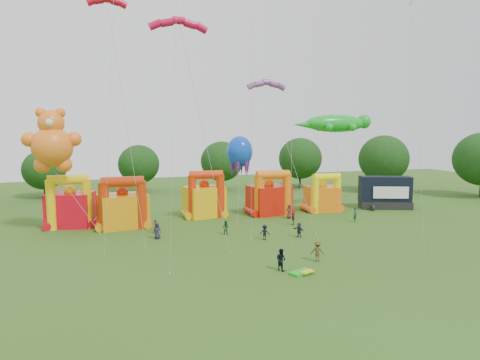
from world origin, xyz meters
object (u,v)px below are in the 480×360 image
object	(u,v)px
bouncy_castle_2	(205,199)
octopus_kite	(239,179)
gecko_kite	(336,132)
spectator_4	(293,219)
teddy_bear_kite	(69,182)
stage_trailer	(385,193)
spectator_0	(157,231)
bouncy_castle_0	(70,207)

from	to	relation	value
bouncy_castle_2	octopus_kite	distance (m)	5.62
gecko_kite	spectator_4	size ratio (longest dim) A/B	9.27
teddy_bear_kite	octopus_kite	distance (m)	22.51
teddy_bear_kite	octopus_kite	xyz separation A→B (m)	(21.60, 6.24, -1.10)
octopus_kite	stage_trailer	bearing A→B (deg)	-5.25
octopus_kite	spectator_0	size ratio (longest dim) A/B	6.19
octopus_kite	gecko_kite	bearing A→B (deg)	-6.30
stage_trailer	spectator_4	bearing A→B (deg)	-160.34
spectator_4	bouncy_castle_2	bearing A→B (deg)	-110.26
stage_trailer	bouncy_castle_0	bearing A→B (deg)	179.04
bouncy_castle_0	gecko_kite	xyz separation A→B (m)	(36.19, -0.24, 9.04)
teddy_bear_kite	octopus_kite	world-z (taller)	teddy_bear_kite
teddy_bear_kite	spectator_4	xyz separation A→B (m)	(26.08, -2.27, -5.33)
stage_trailer	gecko_kite	bearing A→B (deg)	176.53
bouncy_castle_2	teddy_bear_kite	bearing A→B (deg)	-160.30
bouncy_castle_2	teddy_bear_kite	distance (m)	18.00
bouncy_castle_0	bouncy_castle_2	bearing A→B (deg)	3.45
teddy_bear_kite	bouncy_castle_2	bearing A→B (deg)	19.70
bouncy_castle_2	octopus_kite	xyz separation A→B (m)	(5.00, 0.30, 2.53)
bouncy_castle_2	spectator_4	world-z (taller)	bouncy_castle_2
bouncy_castle_2	spectator_0	world-z (taller)	bouncy_castle_2
stage_trailer	spectator_0	bearing A→B (deg)	-166.54
teddy_bear_kite	spectator_4	size ratio (longest dim) A/B	9.42
bouncy_castle_0	stage_trailer	bearing A→B (deg)	-0.96
gecko_kite	spectator_4	bearing A→B (deg)	-144.34
teddy_bear_kite	gecko_kite	xyz separation A→B (m)	(35.76, 4.68, 5.43)
bouncy_castle_2	gecko_kite	size ratio (longest dim) A/B	0.46
bouncy_castle_0	teddy_bear_kite	world-z (taller)	teddy_bear_kite
bouncy_castle_2	stage_trailer	bearing A→B (deg)	-3.69
bouncy_castle_2	octopus_kite	bearing A→B (deg)	3.39
teddy_bear_kite	spectator_0	bearing A→B (deg)	-25.02
gecko_kite	spectator_0	xyz separation A→B (m)	(-26.71, -8.90, -10.63)
teddy_bear_kite	gecko_kite	world-z (taller)	teddy_bear_kite
stage_trailer	gecko_kite	size ratio (longest dim) A/B	0.57
spectator_0	spectator_4	bearing A→B (deg)	21.82
gecko_kite	octopus_kite	bearing A→B (deg)	173.70
gecko_kite	spectator_4	distance (m)	16.05
stage_trailer	octopus_kite	size ratio (longest dim) A/B	0.72
gecko_kite	bouncy_castle_2	bearing A→B (deg)	176.22
bouncy_castle_0	octopus_kite	distance (m)	22.22
stage_trailer	gecko_kite	world-z (taller)	gecko_kite
bouncy_castle_0	spectator_0	xyz separation A→B (m)	(9.48, -9.14, -1.59)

